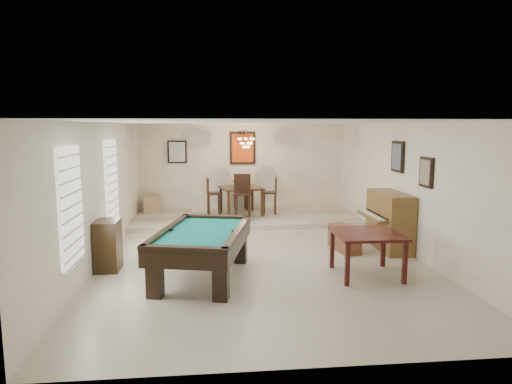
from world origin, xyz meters
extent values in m
cube|color=beige|center=(0.00, 0.00, -0.01)|extent=(6.00, 9.00, 0.02)
cube|color=silver|center=(0.00, 4.50, 1.30)|extent=(6.00, 0.04, 2.60)
cube|color=silver|center=(0.00, -4.50, 1.30)|extent=(6.00, 0.04, 2.60)
cube|color=silver|center=(-3.00, 0.00, 1.30)|extent=(0.04, 9.00, 2.60)
cube|color=silver|center=(3.00, 0.00, 1.30)|extent=(0.04, 9.00, 2.60)
cube|color=white|center=(0.00, 0.00, 2.60)|extent=(6.00, 9.00, 0.04)
cube|color=beige|center=(0.00, 3.25, 0.06)|extent=(6.00, 2.50, 0.12)
cube|color=white|center=(-2.97, -2.20, 1.40)|extent=(0.06, 1.00, 1.70)
cube|color=white|center=(-2.97, 0.60, 1.40)|extent=(0.06, 1.00, 1.70)
cube|color=brown|center=(1.76, -0.03, 0.25)|extent=(0.48, 0.93, 0.49)
cube|color=black|center=(-2.78, -0.84, 0.45)|extent=(0.40, 0.59, 0.89)
cube|color=tan|center=(-2.63, 4.02, 0.36)|extent=(0.52, 0.61, 0.49)
cube|color=#D84C14|center=(0.00, 4.46, 1.90)|extent=(0.75, 0.06, 0.95)
cube|color=white|center=(-1.90, 4.46, 1.80)|extent=(0.55, 0.06, 0.65)
cube|color=slate|center=(2.96, 0.30, 1.90)|extent=(0.06, 0.55, 0.65)
cube|color=gray|center=(2.96, -1.00, 1.70)|extent=(0.06, 0.45, 0.55)
camera|label=1|loc=(-0.97, -8.91, 2.53)|focal=32.00mm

